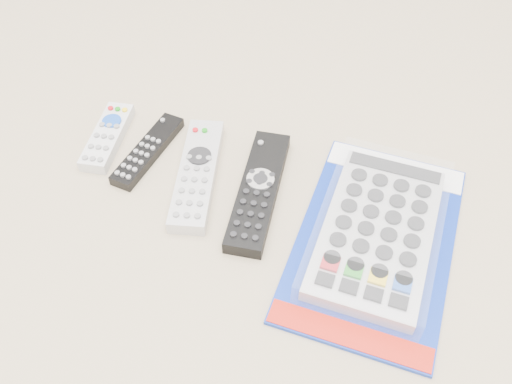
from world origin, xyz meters
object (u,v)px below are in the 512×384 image
(remote_slim_black, at_px, (148,151))
(remote_large_black, at_px, (259,191))
(remote_silver_dvd, at_px, (197,174))
(jumbo_remote_packaged, at_px, (378,231))
(remote_small_grey, at_px, (107,137))

(remote_slim_black, distance_m, remote_large_black, 0.19)
(remote_silver_dvd, height_order, jumbo_remote_packaged, jumbo_remote_packaged)
(remote_small_grey, xyz_separation_m, remote_slim_black, (0.07, -0.01, -0.00))
(remote_slim_black, relative_size, remote_silver_dvd, 0.74)
(remote_silver_dvd, bearing_deg, remote_small_grey, 156.10)
(remote_slim_black, distance_m, jumbo_remote_packaged, 0.37)
(remote_slim_black, relative_size, jumbo_remote_packaged, 0.47)
(remote_small_grey, height_order, remote_large_black, remote_large_black)
(remote_silver_dvd, bearing_deg, jumbo_remote_packaged, -19.08)
(remote_slim_black, distance_m, remote_silver_dvd, 0.10)
(remote_large_black, height_order, jumbo_remote_packaged, jumbo_remote_packaged)
(remote_large_black, distance_m, jumbo_remote_packaged, 0.18)
(remote_small_grey, xyz_separation_m, jumbo_remote_packaged, (0.44, -0.07, 0.01))
(remote_large_black, bearing_deg, remote_silver_dvd, 172.08)
(remote_silver_dvd, distance_m, jumbo_remote_packaged, 0.28)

